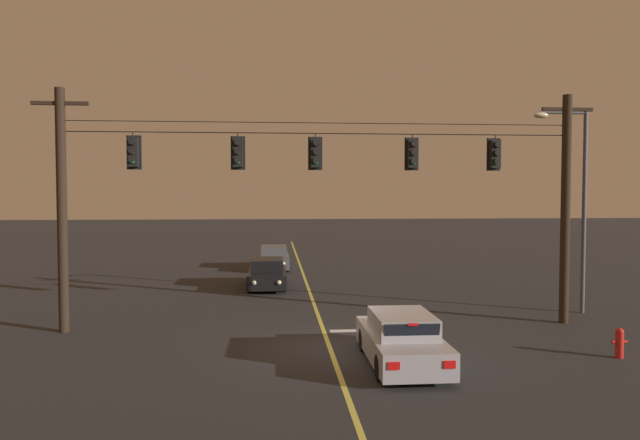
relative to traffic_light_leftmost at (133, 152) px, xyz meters
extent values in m
plane|color=#28282B|center=(6.22, -2.67, -5.89)|extent=(180.00, 180.00, 0.00)
cube|color=#D1C64C|center=(6.22, 6.02, -5.89)|extent=(0.14, 60.00, 0.01)
cube|color=silver|center=(8.12, -0.58, -5.89)|extent=(3.40, 0.36, 0.01)
cylinder|color=#2D2116|center=(-2.29, 0.02, -1.92)|extent=(0.32, 0.32, 7.95)
cube|color=#2D2116|center=(-2.29, 0.02, 1.55)|extent=(1.80, 0.12, 0.12)
cylinder|color=slate|center=(-2.29, 0.02, 1.20)|extent=(0.12, 0.12, 0.18)
cylinder|color=#2D2116|center=(14.72, 0.02, -1.92)|extent=(0.32, 0.32, 7.95)
cube|color=#2D2116|center=(14.72, 0.02, 1.55)|extent=(1.80, 0.12, 0.12)
cylinder|color=slate|center=(14.72, 0.02, 1.20)|extent=(0.12, 0.12, 0.18)
cylinder|color=black|center=(6.22, 0.02, 0.65)|extent=(17.01, 0.03, 0.03)
cylinder|color=black|center=(6.22, 0.02, 1.00)|extent=(17.01, 0.02, 0.02)
cylinder|color=black|center=(0.00, 0.02, 0.56)|extent=(0.04, 0.04, 0.18)
cube|color=black|center=(0.00, 0.02, -0.01)|extent=(0.32, 0.26, 0.96)
cube|color=black|center=(0.00, 0.16, -0.01)|extent=(0.48, 0.03, 1.12)
sphere|color=#380A0A|center=(0.00, -0.14, 0.28)|extent=(0.17, 0.17, 0.17)
cylinder|color=black|center=(0.00, -0.18, 0.33)|extent=(0.20, 0.10, 0.20)
sphere|color=#3D280A|center=(0.00, -0.14, -0.01)|extent=(0.17, 0.17, 0.17)
cylinder|color=black|center=(0.00, -0.18, 0.04)|extent=(0.20, 0.10, 0.20)
sphere|color=#1ED83F|center=(0.00, -0.14, -0.29)|extent=(0.17, 0.17, 0.17)
cylinder|color=black|center=(0.00, -0.18, -0.25)|extent=(0.20, 0.10, 0.20)
cylinder|color=black|center=(3.40, 0.02, 0.56)|extent=(0.04, 0.04, 0.18)
cube|color=black|center=(3.40, 0.02, -0.01)|extent=(0.32, 0.26, 0.96)
cube|color=black|center=(3.40, 0.16, -0.01)|extent=(0.48, 0.03, 1.12)
sphere|color=#380A0A|center=(3.40, -0.14, 0.28)|extent=(0.17, 0.17, 0.17)
cylinder|color=black|center=(3.40, -0.18, 0.33)|extent=(0.20, 0.10, 0.20)
sphere|color=#3D280A|center=(3.40, -0.14, -0.01)|extent=(0.17, 0.17, 0.17)
cylinder|color=black|center=(3.40, -0.18, 0.04)|extent=(0.20, 0.10, 0.20)
sphere|color=#1ED83F|center=(3.40, -0.14, -0.29)|extent=(0.17, 0.17, 0.17)
cylinder|color=black|center=(3.40, -0.18, -0.25)|extent=(0.20, 0.10, 0.20)
cylinder|color=black|center=(5.99, 0.02, 0.56)|extent=(0.04, 0.04, 0.18)
cube|color=black|center=(5.99, 0.02, -0.01)|extent=(0.32, 0.26, 0.96)
cube|color=black|center=(5.99, 0.16, -0.01)|extent=(0.48, 0.03, 1.12)
sphere|color=#380A0A|center=(5.99, -0.14, 0.28)|extent=(0.17, 0.17, 0.17)
cylinder|color=black|center=(5.99, -0.18, 0.33)|extent=(0.20, 0.10, 0.20)
sphere|color=#3D280A|center=(5.99, -0.14, -0.01)|extent=(0.17, 0.17, 0.17)
cylinder|color=black|center=(5.99, -0.18, 0.04)|extent=(0.20, 0.10, 0.20)
sphere|color=#1ED83F|center=(5.99, -0.14, -0.29)|extent=(0.17, 0.17, 0.17)
cylinder|color=black|center=(5.99, -0.18, -0.25)|extent=(0.20, 0.10, 0.20)
cylinder|color=black|center=(9.29, 0.02, 0.56)|extent=(0.04, 0.04, 0.18)
cube|color=black|center=(9.29, 0.02, -0.01)|extent=(0.32, 0.26, 0.96)
cube|color=black|center=(9.29, 0.16, -0.01)|extent=(0.48, 0.03, 1.12)
sphere|color=#380A0A|center=(9.29, -0.14, 0.28)|extent=(0.17, 0.17, 0.17)
cylinder|color=black|center=(9.29, -0.18, 0.33)|extent=(0.20, 0.10, 0.20)
sphere|color=#3D280A|center=(9.29, -0.14, -0.01)|extent=(0.17, 0.17, 0.17)
cylinder|color=black|center=(9.29, -0.18, 0.04)|extent=(0.20, 0.10, 0.20)
sphere|color=#1ED83F|center=(9.29, -0.14, -0.29)|extent=(0.17, 0.17, 0.17)
cylinder|color=black|center=(9.29, -0.18, -0.25)|extent=(0.20, 0.10, 0.20)
cylinder|color=black|center=(12.17, 0.02, 0.56)|extent=(0.04, 0.04, 0.18)
cube|color=black|center=(12.17, 0.02, -0.01)|extent=(0.32, 0.26, 0.96)
cube|color=black|center=(12.17, 0.16, -0.01)|extent=(0.48, 0.03, 1.12)
sphere|color=#380A0A|center=(12.17, -0.14, 0.28)|extent=(0.17, 0.17, 0.17)
cylinder|color=black|center=(12.17, -0.18, 0.33)|extent=(0.20, 0.10, 0.20)
sphere|color=#3D280A|center=(12.17, -0.14, -0.01)|extent=(0.17, 0.17, 0.17)
cylinder|color=black|center=(12.17, -0.18, 0.04)|extent=(0.20, 0.10, 0.20)
sphere|color=#1ED83F|center=(12.17, -0.14, -0.29)|extent=(0.17, 0.17, 0.17)
cylinder|color=black|center=(12.17, -0.18, -0.25)|extent=(0.20, 0.10, 0.20)
cube|color=#A5A5AD|center=(7.95, -4.40, -5.39)|extent=(1.80, 4.30, 0.68)
cube|color=#A5A5AD|center=(7.95, -4.52, -4.78)|extent=(1.51, 2.15, 0.54)
cube|color=black|center=(7.95, -3.58, -4.78)|extent=(1.40, 0.21, 0.48)
cube|color=black|center=(7.95, -5.58, -4.78)|extent=(1.37, 0.18, 0.46)
cylinder|color=black|center=(7.16, -3.07, -5.57)|extent=(0.22, 0.64, 0.64)
cylinder|color=black|center=(8.75, -3.07, -5.57)|extent=(0.22, 0.64, 0.64)
cylinder|color=black|center=(7.16, -5.73, -5.57)|extent=(0.22, 0.64, 0.64)
cylinder|color=black|center=(8.75, -5.73, -5.57)|extent=(0.22, 0.64, 0.64)
cube|color=red|center=(7.31, -6.56, -5.29)|extent=(0.28, 0.03, 0.18)
cube|color=red|center=(8.60, -6.56, -5.29)|extent=(0.28, 0.03, 0.18)
cube|color=red|center=(7.95, -5.69, -4.55)|extent=(0.24, 0.04, 0.06)
cube|color=black|center=(4.24, 8.60, -5.39)|extent=(1.80, 4.30, 0.68)
cube|color=black|center=(4.24, 8.72, -4.78)|extent=(1.51, 2.15, 0.54)
cube|color=black|center=(4.24, 7.78, -4.78)|extent=(1.40, 0.21, 0.48)
cube|color=black|center=(4.24, 9.78, -4.78)|extent=(1.37, 0.18, 0.46)
cylinder|color=black|center=(5.04, 7.26, -5.57)|extent=(0.22, 0.64, 0.64)
cylinder|color=black|center=(3.45, 7.26, -5.57)|extent=(0.22, 0.64, 0.64)
cylinder|color=black|center=(5.04, 9.93, -5.57)|extent=(0.22, 0.64, 0.64)
cylinder|color=black|center=(3.45, 9.93, -5.57)|extent=(0.22, 0.64, 0.64)
sphere|color=white|center=(4.80, 6.43, -5.33)|extent=(0.20, 0.20, 0.20)
sphere|color=white|center=(3.69, 6.43, -5.33)|extent=(0.20, 0.20, 0.20)
cube|color=#4C4C51|center=(4.56, 15.66, -5.39)|extent=(1.80, 4.30, 0.68)
cube|color=#4C4C51|center=(4.56, 15.78, -4.78)|extent=(1.51, 2.15, 0.54)
cube|color=black|center=(4.56, 14.84, -4.78)|extent=(1.40, 0.21, 0.48)
cube|color=black|center=(4.56, 16.84, -4.78)|extent=(1.37, 0.18, 0.46)
cylinder|color=black|center=(5.35, 14.33, -5.57)|extent=(0.22, 0.64, 0.64)
cylinder|color=black|center=(3.77, 14.33, -5.57)|extent=(0.22, 0.64, 0.64)
cylinder|color=black|center=(5.35, 16.99, -5.57)|extent=(0.22, 0.64, 0.64)
cylinder|color=black|center=(3.77, 16.99, -5.57)|extent=(0.22, 0.64, 0.64)
sphere|color=white|center=(5.12, 13.49, -5.33)|extent=(0.20, 0.20, 0.20)
sphere|color=white|center=(4.00, 13.49, -5.33)|extent=(0.20, 0.20, 0.20)
cylinder|color=#4C4F54|center=(16.28, 1.61, -2.05)|extent=(0.16, 0.16, 7.68)
cylinder|color=#4C4F54|center=(15.38, 1.61, 1.67)|extent=(1.80, 0.10, 0.10)
ellipsoid|color=beige|center=(14.53, 1.61, 1.57)|extent=(0.56, 0.30, 0.22)
cylinder|color=red|center=(14.07, -4.32, -5.54)|extent=(0.22, 0.22, 0.70)
sphere|color=red|center=(14.07, -4.32, -5.16)|extent=(0.22, 0.22, 0.22)
cylinder|color=red|center=(13.91, -4.32, -5.44)|extent=(0.12, 0.09, 0.09)
cylinder|color=red|center=(14.23, -4.32, -5.44)|extent=(0.12, 0.09, 0.09)
camera|label=1|loc=(4.61, -19.35, -1.40)|focal=32.44mm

